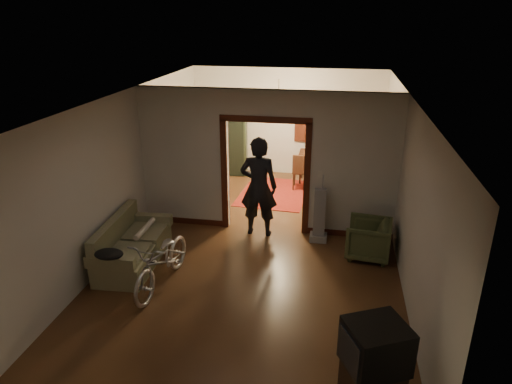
% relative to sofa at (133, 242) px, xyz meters
% --- Properties ---
extents(floor, '(5.00, 8.50, 0.01)m').
position_rel_sofa_xyz_m(floor, '(2.03, 1.02, -0.41)').
color(floor, '#3C2313').
rests_on(floor, ground).
extents(ceiling, '(5.00, 8.50, 0.01)m').
position_rel_sofa_xyz_m(ceiling, '(2.03, 1.02, 2.39)').
color(ceiling, white).
rests_on(ceiling, floor).
extents(wall_back, '(5.00, 0.02, 2.80)m').
position_rel_sofa_xyz_m(wall_back, '(2.03, 5.27, 0.99)').
color(wall_back, beige).
rests_on(wall_back, floor).
extents(wall_left, '(0.02, 8.50, 2.80)m').
position_rel_sofa_xyz_m(wall_left, '(-0.47, 1.02, 0.99)').
color(wall_left, beige).
rests_on(wall_left, floor).
extents(wall_right, '(0.02, 8.50, 2.80)m').
position_rel_sofa_xyz_m(wall_right, '(4.53, 1.02, 0.99)').
color(wall_right, beige).
rests_on(wall_right, floor).
extents(partition_wall, '(5.00, 0.14, 2.80)m').
position_rel_sofa_xyz_m(partition_wall, '(2.03, 1.77, 0.99)').
color(partition_wall, beige).
rests_on(partition_wall, floor).
extents(door_casing, '(1.74, 0.20, 2.32)m').
position_rel_sofa_xyz_m(door_casing, '(2.03, 1.77, 0.69)').
color(door_casing, '#3C170D').
rests_on(door_casing, floor).
extents(far_window, '(0.98, 0.06, 1.28)m').
position_rel_sofa_xyz_m(far_window, '(2.73, 5.23, 1.14)').
color(far_window, black).
rests_on(far_window, wall_back).
extents(chandelier, '(0.24, 0.24, 0.24)m').
position_rel_sofa_xyz_m(chandelier, '(2.03, 3.52, 1.94)').
color(chandelier, '#FFE0A5').
rests_on(chandelier, ceiling).
extents(light_switch, '(0.08, 0.01, 0.12)m').
position_rel_sofa_xyz_m(light_switch, '(3.08, 1.70, 0.84)').
color(light_switch, silver).
rests_on(light_switch, partition_wall).
extents(sofa, '(0.90, 1.82, 0.82)m').
position_rel_sofa_xyz_m(sofa, '(0.00, 0.00, 0.00)').
color(sofa, '#676845').
rests_on(sofa, floor).
extents(rolled_paper, '(0.10, 0.76, 0.10)m').
position_rel_sofa_xyz_m(rolled_paper, '(0.10, 0.30, 0.12)').
color(rolled_paper, beige).
rests_on(rolled_paper, sofa).
extents(jacket, '(0.45, 0.34, 0.13)m').
position_rel_sofa_xyz_m(jacket, '(0.05, -0.91, 0.27)').
color(jacket, black).
rests_on(jacket, sofa).
extents(bicycle, '(0.76, 1.76, 0.90)m').
position_rel_sofa_xyz_m(bicycle, '(0.76, -0.57, 0.04)').
color(bicycle, silver).
rests_on(bicycle, floor).
extents(armchair, '(0.85, 0.83, 0.69)m').
position_rel_sofa_xyz_m(armchair, '(4.01, 0.97, -0.06)').
color(armchair, '#444F2C').
rests_on(armchair, floor).
extents(crt_tv, '(0.80, 0.77, 0.53)m').
position_rel_sofa_xyz_m(crt_tv, '(3.90, -2.44, 0.39)').
color(crt_tv, black).
rests_on(crt_tv, tv_stand).
extents(vacuum, '(0.39, 0.36, 1.07)m').
position_rel_sofa_xyz_m(vacuum, '(3.12, 1.42, 0.12)').
color(vacuum, gray).
rests_on(vacuum, floor).
extents(person, '(0.72, 0.48, 1.97)m').
position_rel_sofa_xyz_m(person, '(1.94, 1.52, 0.58)').
color(person, black).
rests_on(person, floor).
extents(oriental_rug, '(1.71, 2.16, 0.02)m').
position_rel_sofa_xyz_m(oriental_rug, '(1.94, 3.70, -0.40)').
color(oriental_rug, maroon).
rests_on(oriental_rug, floor).
extents(locker, '(0.92, 0.58, 1.75)m').
position_rel_sofa_xyz_m(locker, '(0.56, 4.97, 0.47)').
color(locker, '#29351F').
rests_on(locker, floor).
extents(globe, '(0.28, 0.28, 0.28)m').
position_rel_sofa_xyz_m(globe, '(0.56, 4.97, 1.53)').
color(globe, '#1E5972').
rests_on(globe, locker).
extents(desk, '(1.19, 0.87, 0.79)m').
position_rel_sofa_xyz_m(desk, '(2.97, 4.69, -0.02)').
color(desk, black).
rests_on(desk, floor).
extents(desk_chair, '(0.43, 0.43, 0.92)m').
position_rel_sofa_xyz_m(desk_chair, '(2.55, 4.13, 0.05)').
color(desk_chair, black).
rests_on(desk_chair, floor).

